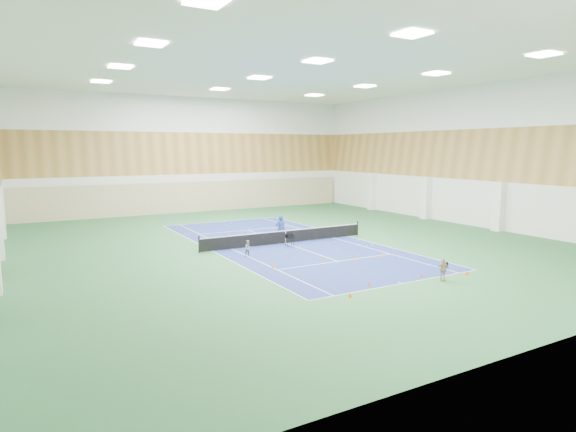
{
  "coord_description": "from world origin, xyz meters",
  "views": [
    {
      "loc": [
        -16.41,
        -29.32,
        6.69
      ],
      "look_at": [
        0.03,
        -0.3,
        2.0
      ],
      "focal_mm": 30.0,
      "sensor_mm": 36.0,
      "label": 1
    }
  ],
  "objects_px": {
    "coach": "(280,229)",
    "child_court": "(248,248)",
    "child_apron": "(443,270)",
    "ball_cart": "(290,240)",
    "tennis_net": "(286,236)"
  },
  "relations": [
    {
      "from": "coach",
      "to": "child_apron",
      "type": "distance_m",
      "value": 13.3
    },
    {
      "from": "tennis_net",
      "to": "child_apron",
      "type": "height_order",
      "value": "child_apron"
    },
    {
      "from": "ball_cart",
      "to": "child_apron",
      "type": "bearing_deg",
      "value": -67.3
    },
    {
      "from": "coach",
      "to": "ball_cart",
      "type": "distance_m",
      "value": 1.84
    },
    {
      "from": "coach",
      "to": "child_apron",
      "type": "relative_size",
      "value": 1.65
    },
    {
      "from": "child_court",
      "to": "child_apron",
      "type": "distance_m",
      "value": 11.76
    },
    {
      "from": "coach",
      "to": "child_court",
      "type": "bearing_deg",
      "value": 51.34
    },
    {
      "from": "coach",
      "to": "tennis_net",
      "type": "bearing_deg",
      "value": 110.96
    },
    {
      "from": "child_apron",
      "to": "coach",
      "type": "bearing_deg",
      "value": 118.17
    },
    {
      "from": "child_court",
      "to": "ball_cart",
      "type": "height_order",
      "value": "child_court"
    },
    {
      "from": "coach",
      "to": "child_apron",
      "type": "height_order",
      "value": "coach"
    },
    {
      "from": "tennis_net",
      "to": "ball_cart",
      "type": "bearing_deg",
      "value": -105.58
    },
    {
      "from": "tennis_net",
      "to": "coach",
      "type": "bearing_deg",
      "value": 97.74
    },
    {
      "from": "child_court",
      "to": "ball_cart",
      "type": "relative_size",
      "value": 1.19
    },
    {
      "from": "tennis_net",
      "to": "child_apron",
      "type": "xyz_separation_m",
      "value": [
        2.18,
        -12.5,
        0.03
      ]
    }
  ]
}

